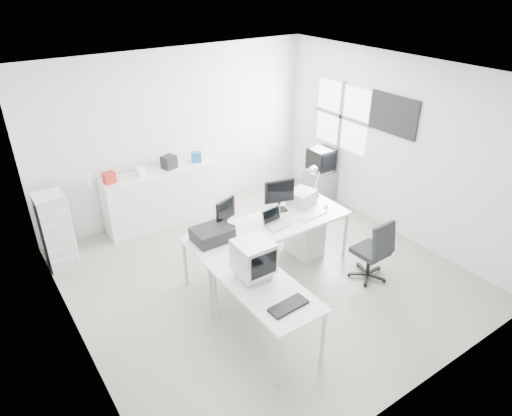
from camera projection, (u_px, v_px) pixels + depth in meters
floor at (264, 275)px, 6.52m from camera, size 5.00×5.00×0.01m
ceiling at (266, 76)px, 5.19m from camera, size 5.00×5.00×0.01m
back_wall at (179, 134)px, 7.66m from camera, size 5.00×0.02×2.80m
left_wall at (64, 247)px, 4.60m from camera, size 0.02×5.00×2.80m
right_wall at (395, 147)px, 7.10m from camera, size 0.02×5.00×2.80m
window at (341, 116)px, 7.87m from camera, size 0.02×1.20×1.10m
wall_picture at (394, 115)px, 6.92m from camera, size 0.04×0.90×0.60m
main_desk at (269, 247)px, 6.47m from camera, size 2.40×0.80×0.75m
side_desk at (266, 313)px, 5.25m from camera, size 0.70×1.40×0.75m
drawer_pedestal at (305, 235)px, 6.89m from camera, size 0.40×0.50×0.60m
inkjet_printer at (212, 234)px, 5.90m from camera, size 0.49×0.38×0.18m
lcd_monitor_small at (226, 214)px, 6.10m from camera, size 0.39×0.30×0.43m
lcd_monitor_large at (279, 196)px, 6.54m from camera, size 0.48×0.28×0.47m
laptop at (277, 220)px, 6.20m from camera, size 0.32×0.33×0.19m
white_keyboard at (313, 215)px, 6.51m from camera, size 0.47×0.18×0.02m
white_mouse at (326, 207)px, 6.68m from camera, size 0.06×0.06×0.06m
laser_printer at (302, 198)px, 6.78m from camera, size 0.45×0.41×0.21m
desk_lamp at (317, 181)px, 6.94m from camera, size 0.19×0.19×0.53m
crt_monitor at (253, 261)px, 5.15m from camera, size 0.38×0.38×0.43m
black_keyboard at (288, 306)px, 4.77m from camera, size 0.45×0.20×0.03m
office_chair at (371, 248)px, 6.27m from camera, size 0.56×0.56×0.95m
tv_cabinet at (319, 186)px, 8.47m from camera, size 0.51×0.41×0.55m
crt_tv at (321, 161)px, 8.23m from camera, size 0.50×0.48×0.45m
sideboard at (161, 197)px, 7.65m from camera, size 1.89×0.47×0.95m
clutter_box_a at (109, 178)px, 6.99m from camera, size 0.19×0.17×0.17m
clutter_box_b at (140, 171)px, 7.24m from camera, size 0.17×0.16×0.14m
clutter_box_c at (169, 162)px, 7.48m from camera, size 0.26×0.24×0.21m
clutter_box_d at (196, 157)px, 7.74m from camera, size 0.21×0.20×0.17m
clutter_bottle at (88, 180)px, 6.85m from camera, size 0.07×0.07×0.22m
filing_cabinet at (56, 231)px, 6.51m from camera, size 0.39×0.47×1.12m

